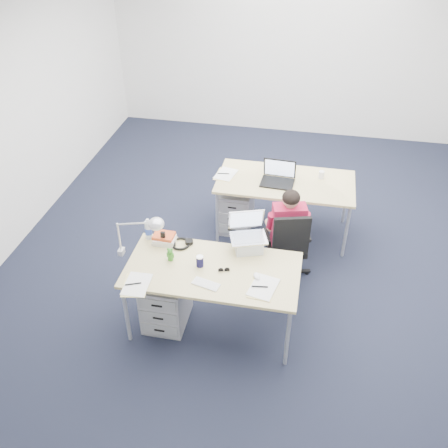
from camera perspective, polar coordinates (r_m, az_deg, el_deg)
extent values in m
plane|color=black|center=(5.86, 5.05, -3.99)|extent=(7.00, 7.00, 0.00)
cube|color=silver|center=(8.33, 8.72, 19.22)|extent=(6.00, 0.02, 2.80)
cube|color=silver|center=(6.08, -23.94, 10.11)|extent=(0.02, 7.00, 2.80)
cube|color=white|center=(4.60, 7.02, 23.82)|extent=(6.00, 7.00, 0.01)
cube|color=tan|center=(4.60, -1.32, -5.28)|extent=(1.60, 0.80, 0.03)
cylinder|color=#B7BABC|center=(4.80, -11.09, -10.02)|extent=(0.04, 0.04, 0.70)
cylinder|color=#B7BABC|center=(4.55, 7.27, -12.78)|extent=(0.04, 0.04, 0.70)
cylinder|color=#B7BABC|center=(5.27, -8.47, -4.70)|extent=(0.04, 0.04, 0.70)
cylinder|color=#B7BABC|center=(5.04, 8.01, -6.86)|extent=(0.04, 0.04, 0.70)
cube|color=tan|center=(5.91, 7.05, 4.78)|extent=(1.60, 0.80, 0.03)
cylinder|color=#B7BABC|center=(5.90, -0.79, 0.79)|extent=(0.04, 0.04, 0.70)
cylinder|color=#B7BABC|center=(5.83, 13.79, -0.88)|extent=(0.04, 0.04, 0.70)
cylinder|color=#B7BABC|center=(6.47, 0.49, 4.30)|extent=(0.04, 0.04, 0.70)
cylinder|color=#B7BABC|center=(6.41, 13.79, 2.81)|extent=(0.04, 0.04, 0.70)
cylinder|color=black|center=(5.52, 6.95, -4.04)|extent=(0.04, 0.04, 0.36)
cube|color=black|center=(5.41, 7.09, -2.52)|extent=(0.48, 0.48, 0.06)
cube|color=black|center=(5.08, 7.70, -1.37)|extent=(0.37, 0.14, 0.45)
cube|color=#AE183A|center=(5.25, 7.37, -0.09)|extent=(0.38, 0.26, 0.47)
sphere|color=tan|center=(5.07, 7.65, 2.88)|extent=(0.18, 0.18, 0.18)
cube|color=#A4A6AA|center=(4.98, -6.62, -8.59)|extent=(0.40, 0.50, 0.55)
cube|color=#A4A6AA|center=(6.20, 1.35, 1.87)|extent=(0.40, 0.50, 0.55)
cube|color=white|center=(4.44, -2.07, -6.86)|extent=(0.26, 0.16, 0.01)
ellipsoid|color=white|center=(4.50, 3.78, -5.97)|extent=(0.09, 0.11, 0.03)
cylinder|color=#15133E|center=(4.59, -2.78, -4.27)|extent=(0.09, 0.09, 0.11)
cylinder|color=silver|center=(4.94, -8.65, -0.54)|extent=(0.07, 0.07, 0.23)
cube|color=silver|center=(4.90, -6.83, -1.67)|extent=(0.24, 0.20, 0.10)
cube|color=black|center=(4.85, -6.97, -1.68)|extent=(0.04, 0.03, 0.16)
cube|color=#E7D685|center=(4.49, -10.08, -6.89)|extent=(0.24, 0.32, 0.01)
cube|color=#E7D685|center=(4.41, 4.37, -7.28)|extent=(0.26, 0.34, 0.01)
cylinder|color=white|center=(6.00, 11.07, 5.54)|extent=(0.08, 0.08, 0.09)
cube|color=white|center=(5.98, 0.11, 5.67)|extent=(0.26, 0.33, 0.01)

